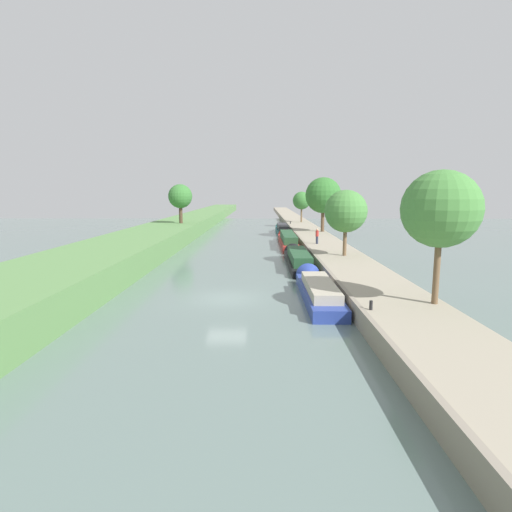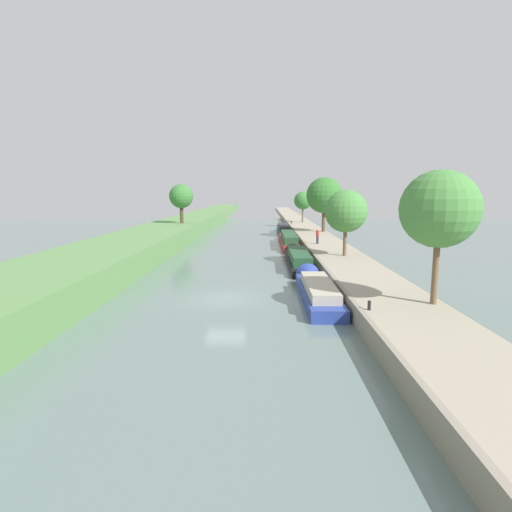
{
  "view_description": "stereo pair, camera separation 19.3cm",
  "coord_description": "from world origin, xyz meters",
  "px_view_note": "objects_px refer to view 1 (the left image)",
  "views": [
    {
      "loc": [
        2.16,
        -25.07,
        6.59
      ],
      "look_at": [
        1.72,
        10.99,
        1.0
      ],
      "focal_mm": 28.87,
      "sensor_mm": 36.0,
      "label": 1
    },
    {
      "loc": [
        2.35,
        -25.07,
        6.59
      ],
      "look_at": [
        1.72,
        10.99,
        1.0
      ],
      "focal_mm": 28.87,
      "sensor_mm": 36.0,
      "label": 2
    }
  ],
  "objects_px": {
    "narrowboat_teal": "(282,229)",
    "mooring_bollard_near": "(371,305)",
    "narrowboat_blue": "(317,289)",
    "person_walking": "(317,236)",
    "mooring_bollard_far": "(290,223)",
    "narrowboat_black": "(298,259)",
    "narrowboat_red": "(288,240)"
  },
  "relations": [
    {
      "from": "person_walking",
      "to": "mooring_bollard_near",
      "type": "distance_m",
      "value": 25.71
    },
    {
      "from": "narrowboat_blue",
      "to": "narrowboat_teal",
      "type": "xyz_separation_m",
      "value": [
        -0.11,
        41.96,
        0.08
      ]
    },
    {
      "from": "narrowboat_red",
      "to": "mooring_bollard_far",
      "type": "xyz_separation_m",
      "value": [
        1.9,
        21.9,
        0.58
      ]
    },
    {
      "from": "narrowboat_teal",
      "to": "narrowboat_red",
      "type": "bearing_deg",
      "value": -90.34
    },
    {
      "from": "narrowboat_teal",
      "to": "person_walking",
      "type": "xyz_separation_m",
      "value": [
        2.68,
        -22.69,
        1.3
      ]
    },
    {
      "from": "person_walking",
      "to": "mooring_bollard_far",
      "type": "bearing_deg",
      "value": 91.72
    },
    {
      "from": "narrowboat_black",
      "to": "narrowboat_teal",
      "type": "bearing_deg",
      "value": 89.85
    },
    {
      "from": "narrowboat_red",
      "to": "narrowboat_blue",
      "type": "bearing_deg",
      "value": -89.56
    },
    {
      "from": "narrowboat_blue",
      "to": "narrowboat_teal",
      "type": "distance_m",
      "value": 41.96
    },
    {
      "from": "narrowboat_black",
      "to": "narrowboat_teal",
      "type": "distance_m",
      "value": 30.24
    },
    {
      "from": "person_walking",
      "to": "mooring_bollard_near",
      "type": "bearing_deg",
      "value": -91.93
    },
    {
      "from": "narrowboat_red",
      "to": "person_walking",
      "type": "distance_m",
      "value": 7.62
    },
    {
      "from": "narrowboat_blue",
      "to": "narrowboat_teal",
      "type": "height_order",
      "value": "narrowboat_teal"
    },
    {
      "from": "narrowboat_blue",
      "to": "mooring_bollard_far",
      "type": "xyz_separation_m",
      "value": [
        1.7,
        48.17,
        0.73
      ]
    },
    {
      "from": "narrowboat_blue",
      "to": "mooring_bollard_near",
      "type": "height_order",
      "value": "mooring_bollard_near"
    },
    {
      "from": "narrowboat_teal",
      "to": "mooring_bollard_near",
      "type": "xyz_separation_m",
      "value": [
        1.81,
        -48.38,
        0.65
      ]
    },
    {
      "from": "narrowboat_red",
      "to": "narrowboat_teal",
      "type": "relative_size",
      "value": 1.22
    },
    {
      "from": "person_walking",
      "to": "narrowboat_black",
      "type": "bearing_deg",
      "value": -110.05
    },
    {
      "from": "narrowboat_red",
      "to": "person_walking",
      "type": "height_order",
      "value": "person_walking"
    },
    {
      "from": "narrowboat_teal",
      "to": "mooring_bollard_far",
      "type": "relative_size",
      "value": 28.56
    },
    {
      "from": "narrowboat_red",
      "to": "narrowboat_teal",
      "type": "bearing_deg",
      "value": 89.66
    },
    {
      "from": "narrowboat_blue",
      "to": "narrowboat_black",
      "type": "distance_m",
      "value": 11.72
    },
    {
      "from": "narrowboat_red",
      "to": "narrowboat_teal",
      "type": "distance_m",
      "value": 15.69
    },
    {
      "from": "narrowboat_red",
      "to": "mooring_bollard_far",
      "type": "relative_size",
      "value": 34.79
    },
    {
      "from": "mooring_bollard_far",
      "to": "narrowboat_blue",
      "type": "bearing_deg",
      "value": -92.02
    },
    {
      "from": "person_walking",
      "to": "mooring_bollard_near",
      "type": "relative_size",
      "value": 3.69
    },
    {
      "from": "narrowboat_black",
      "to": "narrowboat_red",
      "type": "relative_size",
      "value": 0.8
    },
    {
      "from": "person_walking",
      "to": "narrowboat_teal",
      "type": "bearing_deg",
      "value": 96.73
    },
    {
      "from": "mooring_bollard_far",
      "to": "narrowboat_black",
      "type": "bearing_deg",
      "value": -92.97
    },
    {
      "from": "mooring_bollard_near",
      "to": "narrowboat_black",
      "type": "bearing_deg",
      "value": 95.95
    },
    {
      "from": "mooring_bollard_near",
      "to": "narrowboat_teal",
      "type": "bearing_deg",
      "value": 92.14
    },
    {
      "from": "narrowboat_blue",
      "to": "narrowboat_red",
      "type": "xyz_separation_m",
      "value": [
        -0.2,
        26.27,
        0.15
      ]
    }
  ]
}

